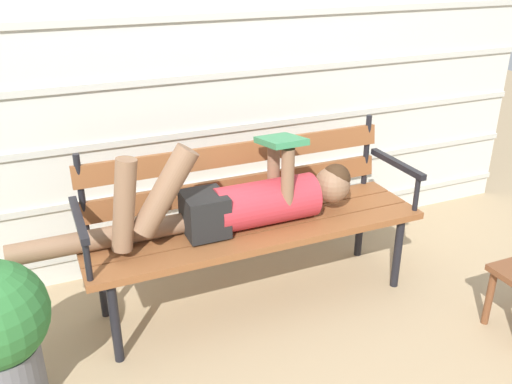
# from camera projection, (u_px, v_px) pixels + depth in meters

# --- Properties ---
(ground_plane) EXTENTS (12.00, 12.00, 0.00)m
(ground_plane) POSITION_uv_depth(u_px,v_px,m) (266.00, 313.00, 2.85)
(ground_plane) COLOR tan
(house_siding) EXTENTS (4.37, 0.08, 2.50)m
(house_siding) POSITION_uv_depth(u_px,v_px,m) (211.00, 46.00, 2.96)
(house_siding) COLOR beige
(house_siding) RESTS_ON ground
(park_bench) EXTENTS (1.74, 0.49, 0.87)m
(park_bench) POSITION_uv_depth(u_px,v_px,m) (251.00, 212.00, 2.81)
(park_bench) COLOR brown
(park_bench) RESTS_ON ground
(reclining_person) EXTENTS (1.70, 0.26, 0.50)m
(reclining_person) POSITION_uv_depth(u_px,v_px,m) (238.00, 202.00, 2.67)
(reclining_person) COLOR #B72D38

